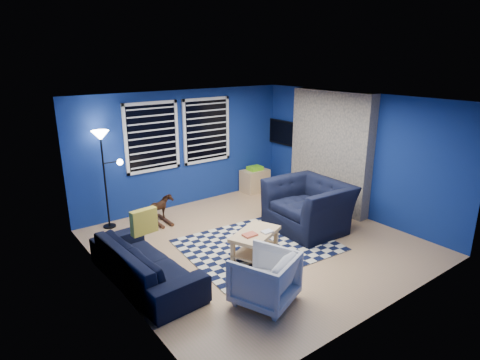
# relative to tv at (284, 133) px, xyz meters

# --- Properties ---
(floor) EXTENTS (5.00, 5.00, 0.00)m
(floor) POSITION_rel_tv_xyz_m (-2.45, -2.00, -1.40)
(floor) COLOR tan
(floor) RESTS_ON ground
(ceiling) EXTENTS (5.00, 5.00, 0.00)m
(ceiling) POSITION_rel_tv_xyz_m (-2.45, -2.00, 1.10)
(ceiling) COLOR white
(ceiling) RESTS_ON wall_back
(wall_back) EXTENTS (5.00, 0.00, 5.00)m
(wall_back) POSITION_rel_tv_xyz_m (-2.45, 0.50, -0.15)
(wall_back) COLOR navy
(wall_back) RESTS_ON floor
(wall_left) EXTENTS (0.00, 5.00, 5.00)m
(wall_left) POSITION_rel_tv_xyz_m (-4.95, -2.00, -0.15)
(wall_left) COLOR navy
(wall_left) RESTS_ON floor
(wall_right) EXTENTS (0.00, 5.00, 5.00)m
(wall_right) POSITION_rel_tv_xyz_m (0.05, -2.00, -0.15)
(wall_right) COLOR navy
(wall_right) RESTS_ON floor
(fireplace) EXTENTS (0.65, 2.00, 2.50)m
(fireplace) POSITION_rel_tv_xyz_m (-0.09, -1.50, -0.20)
(fireplace) COLOR gray
(fireplace) RESTS_ON floor
(window_left) EXTENTS (1.17, 0.06, 1.42)m
(window_left) POSITION_rel_tv_xyz_m (-3.20, 0.46, 0.20)
(window_left) COLOR black
(window_left) RESTS_ON wall_back
(window_right) EXTENTS (1.17, 0.06, 1.42)m
(window_right) POSITION_rel_tv_xyz_m (-1.90, 0.46, 0.20)
(window_right) COLOR black
(window_right) RESTS_ON wall_back
(tv) EXTENTS (0.07, 1.00, 0.58)m
(tv) POSITION_rel_tv_xyz_m (0.00, 0.00, 0.00)
(tv) COLOR black
(tv) RESTS_ON wall_right
(rug) EXTENTS (2.65, 2.19, 0.02)m
(rug) POSITION_rel_tv_xyz_m (-2.49, -2.09, -1.39)
(rug) COLOR black
(rug) RESTS_ON floor
(sofa) EXTENTS (2.17, 0.96, 0.62)m
(sofa) POSITION_rel_tv_xyz_m (-4.55, -2.02, -1.09)
(sofa) COLOR black
(sofa) RESTS_ON floor
(armchair_big) EXTENTS (1.47, 1.30, 0.92)m
(armchair_big) POSITION_rel_tv_xyz_m (-1.28, -2.09, -0.94)
(armchair_big) COLOR black
(armchair_big) RESTS_ON floor
(armchair_bent) EXTENTS (0.99, 1.00, 0.71)m
(armchair_bent) POSITION_rel_tv_xyz_m (-3.48, -3.43, -1.05)
(armchair_bent) COLOR gray
(armchair_bent) RESTS_ON floor
(rocking_horse) EXTENTS (0.46, 0.62, 0.48)m
(rocking_horse) POSITION_rel_tv_xyz_m (-3.41, -0.16, -1.09)
(rocking_horse) COLOR #4A2717
(rocking_horse) RESTS_ON floor
(coffee_table) EXTENTS (1.03, 0.83, 0.45)m
(coffee_table) POSITION_rel_tv_xyz_m (-2.78, -2.36, -1.09)
(coffee_table) COLOR #DFC07D
(coffee_table) RESTS_ON rug
(cabinet) EXTENTS (0.66, 0.45, 0.62)m
(cabinet) POSITION_rel_tv_xyz_m (-0.69, 0.25, -1.12)
(cabinet) COLOR #DFC07D
(cabinet) RESTS_ON floor
(floor_lamp) EXTENTS (0.51, 0.32, 1.88)m
(floor_lamp) POSITION_rel_tv_xyz_m (-4.27, 0.25, 0.14)
(floor_lamp) COLOR black
(floor_lamp) RESTS_ON floor
(throw_pillow) EXTENTS (0.41, 0.16, 0.38)m
(throw_pillow) POSITION_rel_tv_xyz_m (-4.40, -1.72, -0.59)
(throw_pillow) COLOR yellow
(throw_pillow) RESTS_ON sofa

